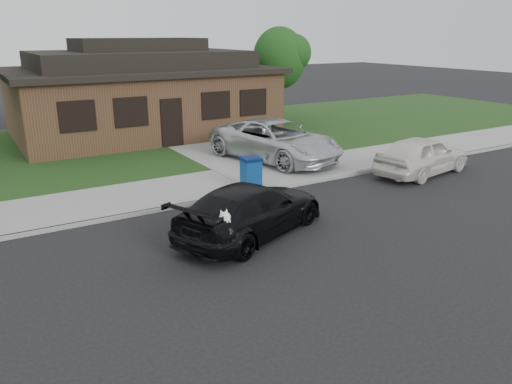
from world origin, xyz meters
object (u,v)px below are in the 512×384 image
sedan (251,210)px  white_compact (422,155)px  recycling_bin (251,172)px  minivan (275,140)px

sedan → white_compact: size_ratio=1.20×
recycling_bin → sedan: bearing=-115.0°
sedan → minivan: bearing=-60.3°
sedan → minivan: size_ratio=0.89×
white_compact → sedan: bearing=92.9°
minivan → recycling_bin: size_ratio=5.58×
white_compact → recycling_bin: white_compact is taller
minivan → recycling_bin: 3.81m
minivan → sedan: bearing=-141.1°
sedan → recycling_bin: (1.91, 3.26, -0.05)m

